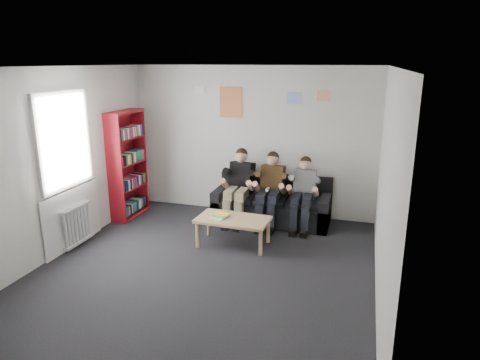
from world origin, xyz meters
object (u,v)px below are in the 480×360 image
at_px(coffee_table, 233,221).
at_px(person_right, 303,194).
at_px(person_middle, 270,190).
at_px(bookshelf, 128,165).
at_px(sofa, 272,206).
at_px(person_left, 239,187).

xyz_separation_m(coffee_table, person_right, (0.92, 1.01, 0.22)).
distance_m(coffee_table, person_middle, 1.10).
distance_m(person_middle, person_right, 0.57).
distance_m(bookshelf, coffee_table, 2.40).
xyz_separation_m(sofa, person_right, (0.57, -0.19, 0.33)).
height_order(sofa, person_left, person_left).
xyz_separation_m(sofa, bookshelf, (-2.56, -0.47, 0.68)).
relative_size(bookshelf, person_middle, 1.52).
height_order(person_left, person_middle, person_left).
bearing_deg(person_right, person_middle, -179.46).
bearing_deg(person_left, person_middle, 9.63).
bearing_deg(bookshelf, person_left, 9.82).
relative_size(person_left, person_right, 1.06).
bearing_deg(bookshelf, person_middle, 8.12).
distance_m(sofa, person_left, 0.70).
bearing_deg(person_middle, sofa, 92.55).
xyz_separation_m(coffee_table, person_middle, (0.35, 1.01, 0.24)).
bearing_deg(sofa, person_left, -161.14).
xyz_separation_m(bookshelf, coffee_table, (2.21, -0.73, -0.58)).
height_order(sofa, coffee_table, sofa).
xyz_separation_m(sofa, person_left, (-0.57, -0.19, 0.36)).
xyz_separation_m(bookshelf, person_left, (1.99, 0.28, -0.33)).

